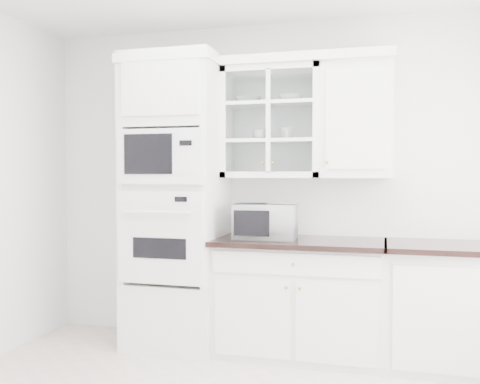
% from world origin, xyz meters
% --- Properties ---
extents(room_shell, '(4.00, 3.50, 2.70)m').
position_xyz_m(room_shell, '(0.00, 0.43, 1.78)').
color(room_shell, white).
rests_on(room_shell, ground).
extents(oven_column, '(0.76, 0.68, 2.40)m').
position_xyz_m(oven_column, '(-0.75, 1.42, 1.20)').
color(oven_column, white).
rests_on(oven_column, ground).
extents(base_cabinet_run, '(1.32, 0.67, 0.92)m').
position_xyz_m(base_cabinet_run, '(0.28, 1.45, 0.46)').
color(base_cabinet_run, white).
rests_on(base_cabinet_run, ground).
extents(extra_base_cabinet, '(0.72, 0.67, 0.92)m').
position_xyz_m(extra_base_cabinet, '(1.28, 1.45, 0.46)').
color(extra_base_cabinet, white).
rests_on(extra_base_cabinet, ground).
extents(upper_cabinet_glass, '(0.80, 0.33, 0.90)m').
position_xyz_m(upper_cabinet_glass, '(0.03, 1.58, 1.85)').
color(upper_cabinet_glass, white).
rests_on(upper_cabinet_glass, room_shell).
extents(upper_cabinet_solid, '(0.55, 0.33, 0.90)m').
position_xyz_m(upper_cabinet_solid, '(0.71, 1.58, 1.85)').
color(upper_cabinet_solid, white).
rests_on(upper_cabinet_solid, room_shell).
extents(crown_molding, '(2.14, 0.38, 0.07)m').
position_xyz_m(crown_molding, '(-0.07, 1.56, 2.33)').
color(crown_molding, white).
rests_on(crown_molding, room_shell).
extents(countertop_microwave, '(0.50, 0.42, 0.28)m').
position_xyz_m(countertop_microwave, '(0.01, 1.41, 1.06)').
color(countertop_microwave, white).
rests_on(countertop_microwave, base_cabinet_run).
extents(bowl_a, '(0.26, 0.26, 0.05)m').
position_xyz_m(bowl_a, '(-0.18, 1.57, 2.04)').
color(bowl_a, white).
rests_on(bowl_a, upper_cabinet_glass).
extents(bowl_b, '(0.20, 0.20, 0.06)m').
position_xyz_m(bowl_b, '(0.18, 1.58, 2.04)').
color(bowl_b, white).
rests_on(bowl_b, upper_cabinet_glass).
extents(cup_a, '(0.12, 0.12, 0.09)m').
position_xyz_m(cup_a, '(-0.08, 1.60, 1.75)').
color(cup_a, white).
rests_on(cup_a, upper_cabinet_glass).
extents(cup_b, '(0.13, 0.13, 0.10)m').
position_xyz_m(cup_b, '(0.15, 1.57, 1.76)').
color(cup_b, white).
rests_on(cup_b, upper_cabinet_glass).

